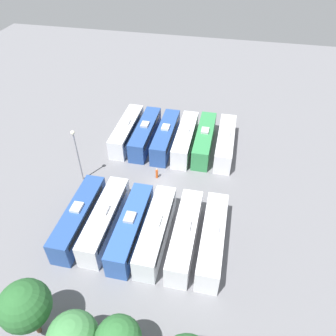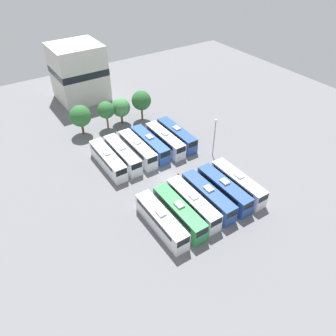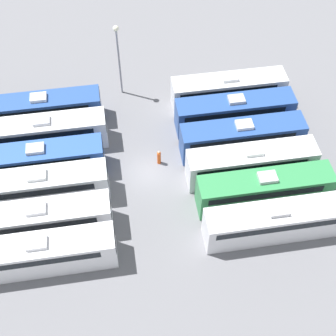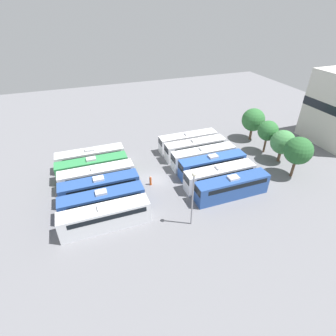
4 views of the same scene
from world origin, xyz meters
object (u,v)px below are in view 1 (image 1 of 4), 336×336
Objects in this scene: bus_6 at (212,239)px; bus_9 at (131,227)px; bus_3 at (166,136)px; bus_8 at (156,230)px; bus_0 at (225,142)px; bus_10 at (105,219)px; bus_7 at (185,235)px; tree_3 at (25,306)px; bus_4 at (145,133)px; bus_2 at (185,138)px; worker_person at (157,173)px; bus_1 at (204,139)px; bus_5 at (127,130)px; bus_11 at (79,217)px; light_pole at (76,148)px.

bus_9 is (9.78, 0.30, 0.00)m from bus_6.
bus_8 is at bearing 99.01° from bus_3.
bus_0 is 1.00× the size of bus_9.
bus_7 is at bearing 178.30° from bus_10.
bus_8 is 1.63× the size of tree_3.
bus_4 and bus_6 have the same top height.
bus_0 is 1.00× the size of bus_2.
bus_3 and bus_8 have the same top height.
bus_10 is (6.74, 18.92, 0.00)m from bus_2.
bus_9 reaches higher than worker_person.
bus_5 is (13.05, 0.16, 0.00)m from bus_1.
bus_9 is (9.73, 19.73, 0.00)m from bus_0.
bus_6 and bus_9 have the same top height.
bus_1 and bus_5 have the same top height.
bus_1 is at bearing -124.35° from worker_person.
bus_6 is (-16.49, 19.32, 0.00)m from bus_5.
bus_1 is 1.00× the size of bus_7.
bus_1 and bus_4 have the same top height.
bus_11 is 6.95× the size of worker_person.
light_pole is 1.16× the size of tree_3.
bus_0 and bus_3 have the same top height.
bus_10 is at bearing -98.60° from tree_3.
bus_1 and bus_8 have the same top height.
light_pole is (6.67, 10.89, 3.89)m from bus_4.
bus_11 is at bearing 80.41° from bus_4.
bus_1 is 34.80m from tree_3.
bus_8 is 3.07m from bus_9.
bus_5 is at bearing -49.49° from worker_person.
worker_person is at bearing 55.65° from bus_1.
bus_5 is 1.00× the size of bus_6.
worker_person is (-0.47, 8.18, -1.05)m from bus_3.
bus_3 is (6.33, 0.40, 0.00)m from bus_1.
bus_2 is 19.23m from bus_8.
bus_8 reaches higher than worker_person.
light_pole is (3.42, 11.03, 3.89)m from bus_5.
bus_5 and bus_10 have the same top height.
bus_9 is at bearing 100.07° from bus_4.
bus_9 and bus_10 have the same top height.
bus_8 is (3.50, 0.01, 0.00)m from bus_7.
bus_3 is at bearing -71.17° from bus_7.
bus_7 is (-0.21, 19.59, 0.00)m from bus_1.
bus_10 is at bearing 70.40° from bus_2.
tree_3 reaches higher than bus_3.
bus_0 is at bearing -89.86° from bus_6.
bus_11 is at bearing 89.95° from bus_5.
bus_5 is (3.25, -0.13, 0.00)m from bus_4.
bus_1 is at bearing -107.77° from bus_9.
bus_5 is at bearing -90.05° from bus_11.
bus_3 is at bearing -90.04° from bus_9.
bus_6 is (-13.24, 19.19, 0.00)m from bus_4.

